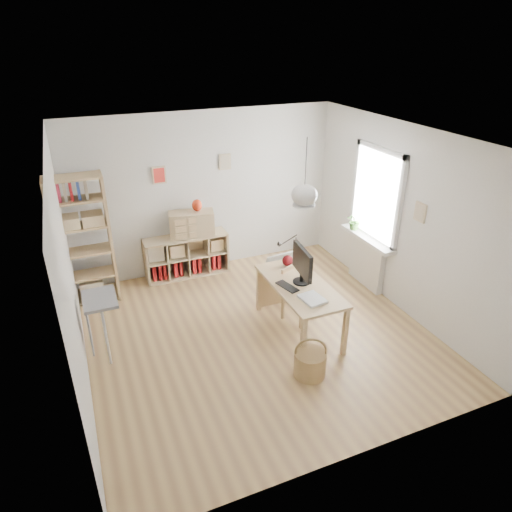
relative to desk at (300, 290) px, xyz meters
name	(u,v)px	position (x,y,z in m)	size (l,w,h in m)	color
ground	(258,333)	(-0.55, 0.15, -0.66)	(4.50, 4.50, 0.00)	tan
room_shell	(304,195)	(0.00, 0.00, 1.34)	(4.50, 4.50, 4.50)	white
window_unit	(377,195)	(1.68, 0.75, 0.89)	(0.07, 1.16, 1.46)	white
radiator	(367,262)	(1.64, 0.75, -0.26)	(0.10, 0.80, 0.80)	white
windowsill	(367,239)	(1.59, 0.75, 0.17)	(0.22, 1.20, 0.06)	white
desk	(300,290)	(0.00, 0.00, 0.00)	(0.70, 1.50, 0.75)	tan
cube_shelf	(185,258)	(-1.02, 2.23, -0.36)	(1.40, 0.38, 0.72)	#C6B582
tall_bookshelf	(82,237)	(-2.59, 1.95, 0.43)	(0.80, 0.38, 2.00)	tan
side_table	(96,311)	(-2.59, 0.50, 0.01)	(0.40, 0.55, 0.85)	gray
chair	(297,290)	(0.13, 0.31, -0.19)	(0.52, 0.52, 0.82)	gray
wicker_basket	(310,363)	(-0.29, -0.87, -0.48)	(0.39, 0.39, 0.54)	olive
storage_chest	(288,279)	(0.37, 1.08, -0.47)	(0.60, 0.66, 0.56)	silver
monitor	(302,263)	(0.04, 0.04, 0.38)	(0.23, 0.58, 0.51)	black
keyboard	(287,287)	(-0.19, -0.01, 0.10)	(0.13, 0.35, 0.02)	black
task_lamp	(286,247)	(0.10, 0.62, 0.35)	(0.36, 0.13, 0.38)	black
yarn_ball	(288,261)	(0.08, 0.55, 0.17)	(0.16, 0.16, 0.16)	#4C0A0C
paper_tray	(312,299)	(-0.04, -0.42, 0.11)	(0.26, 0.32, 0.03)	white
drawer_chest	(192,224)	(-0.87, 2.19, 0.27)	(0.73, 0.33, 0.42)	#C6B582
red_vase	(197,205)	(-0.77, 2.19, 0.58)	(0.17, 0.17, 0.20)	#9D220D
potted_plant	(355,221)	(1.57, 1.10, 0.35)	(0.26, 0.23, 0.29)	#366224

